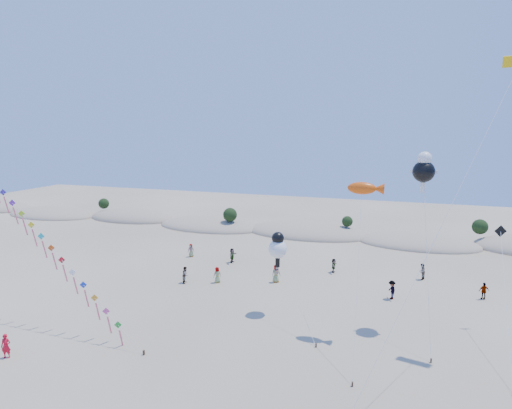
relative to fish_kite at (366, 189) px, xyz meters
name	(u,v)px	position (x,y,z in m)	size (l,w,h in m)	color
dune_ridge	(314,233)	(-9.52, 30.36, -11.32)	(145.30, 11.49, 5.57)	gray
fish_kite	(366,189)	(0.00, 0.00, 0.00)	(2.69, 8.28, 11.94)	#3F2D1E
cartoon_kite_low	(278,247)	(-7.20, 1.45, -5.53)	(5.25, 5.92, 7.21)	#3F2D1E
cartoon_kite_high	(424,169)	(4.11, 2.83, 1.34)	(2.04, 6.93, 14.15)	#3F2D1E
dark_kite	(503,268)	(10.05, 2.00, -5.75)	(1.15, 10.65, 8.33)	#3F2D1E
flyer_foreground	(6,346)	(-23.16, -11.98, -10.56)	(0.64, 0.42, 1.75)	red
beachgoers	(325,274)	(-4.48, 10.20, -10.57)	(40.30, 9.83, 1.89)	slate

